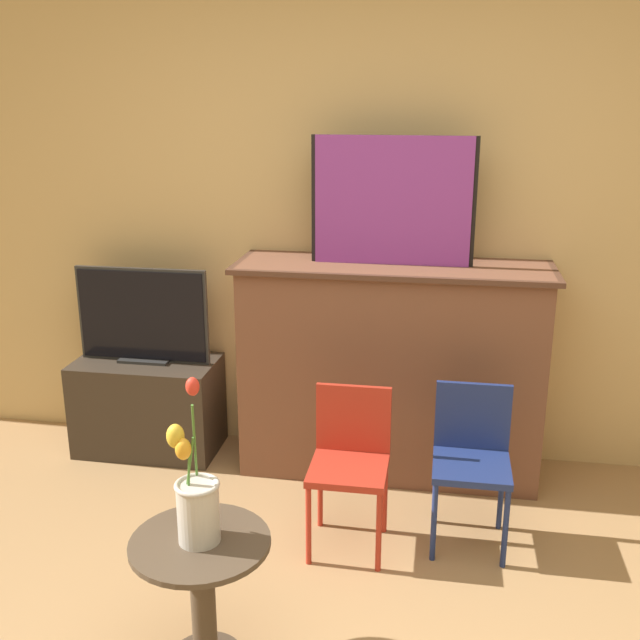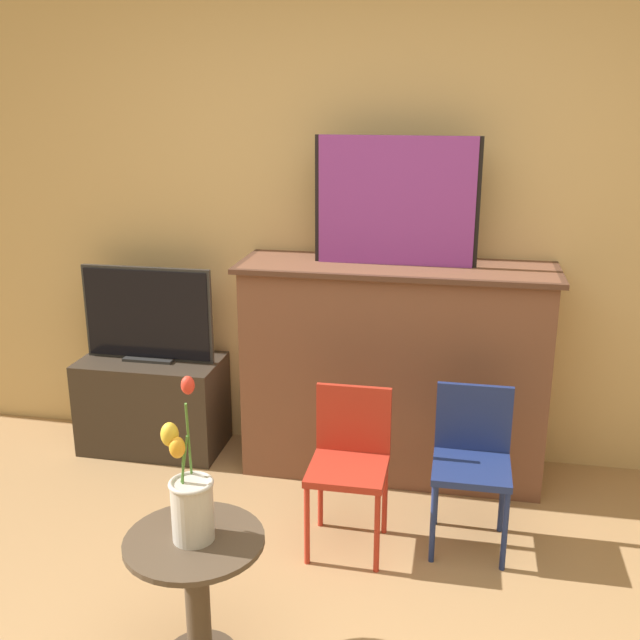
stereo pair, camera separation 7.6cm
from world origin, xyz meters
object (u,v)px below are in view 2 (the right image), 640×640
object	(u,v)px
chair_red	(350,456)
vase_tulips	(190,499)
chair_blue	(472,454)
painting	(396,201)
tv_monitor	(148,315)

from	to	relation	value
chair_red	vase_tulips	bearing A→B (deg)	-116.15
vase_tulips	chair_blue	bearing A→B (deg)	45.52
painting	tv_monitor	world-z (taller)	painting
chair_red	vase_tulips	size ratio (longest dim) A/B	1.34
chair_red	vase_tulips	xyz separation A→B (m)	(-0.40, -0.81, 0.22)
chair_red	vase_tulips	world-z (taller)	vase_tulips
chair_red	chair_blue	world-z (taller)	same
chair_blue	vase_tulips	world-z (taller)	vase_tulips
chair_blue	vase_tulips	bearing A→B (deg)	-134.48
painting	vase_tulips	world-z (taller)	painting
chair_red	chair_blue	size ratio (longest dim) A/B	1.00
painting	vase_tulips	bearing A→B (deg)	-108.22
chair_blue	vase_tulips	size ratio (longest dim) A/B	1.34
tv_monitor	vase_tulips	world-z (taller)	tv_monitor
painting	chair_red	world-z (taller)	painting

